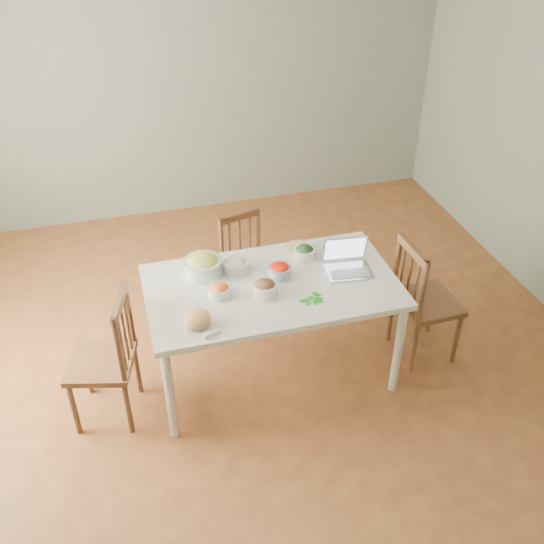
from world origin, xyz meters
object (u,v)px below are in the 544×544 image
object	(u,v)px
chair_right	(428,300)
bread_boule	(197,319)
chair_left	(101,359)
chair_far	(250,269)
dining_table	(272,329)
laptop	(350,260)
bowl_squash	(203,265)

from	to	relation	value
chair_right	bread_boule	xyz separation A→B (m)	(-1.70, -0.20, 0.35)
chair_left	chair_far	bearing A→B (deg)	138.46
dining_table	chair_right	world-z (taller)	chair_right
chair_right	laptop	xyz separation A→B (m)	(-0.61, 0.08, 0.41)
bowl_squash	laptop	distance (m)	0.99
dining_table	chair_left	xyz separation A→B (m)	(-1.17, -0.09, 0.09)
bowl_squash	bread_boule	bearing A→B (deg)	-104.18
dining_table	laptop	world-z (taller)	laptop
dining_table	bread_boule	world-z (taller)	bread_boule
bread_boule	laptop	xyz separation A→B (m)	(1.10, 0.28, 0.05)
dining_table	laptop	xyz separation A→B (m)	(0.54, -0.01, 0.50)
bowl_squash	chair_right	bearing A→B (deg)	-11.98
chair_far	bowl_squash	bearing A→B (deg)	-145.80
chair_far	chair_left	distance (m)	1.44
laptop	chair_left	bearing A→B (deg)	-170.94
dining_table	chair_far	world-z (taller)	chair_far
chair_far	bread_boule	world-z (taller)	bread_boule
chair_left	chair_right	distance (m)	2.32
bowl_squash	chair_far	bearing A→B (deg)	47.54
chair_right	dining_table	bearing A→B (deg)	83.39
chair_left	bread_boule	bearing A→B (deg)	86.00
bowl_squash	dining_table	bearing A→B (deg)	-29.88
bowl_squash	laptop	size ratio (longest dim) A/B	0.84
chair_left	bowl_squash	world-z (taller)	chair_left
laptop	bowl_squash	bearing A→B (deg)	171.83
chair_far	bowl_squash	distance (m)	0.78
bread_boule	bowl_squash	bearing A→B (deg)	75.82
bowl_squash	laptop	xyz separation A→B (m)	(0.96, -0.25, 0.03)
dining_table	chair_left	size ratio (longest dim) A/B	1.74
dining_table	chair_far	size ratio (longest dim) A/B	1.96
chair_right	laptop	size ratio (longest dim) A/B	3.15
chair_left	laptop	distance (m)	1.76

